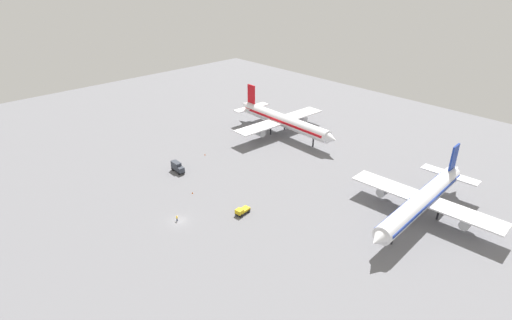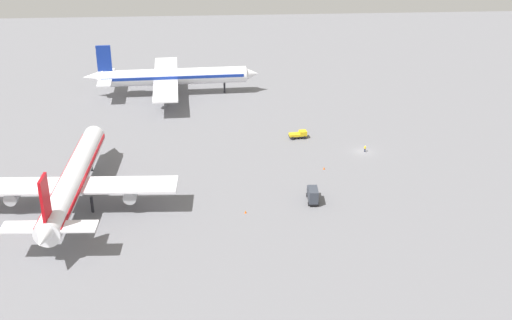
{
  "view_description": "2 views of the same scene",
  "coord_description": "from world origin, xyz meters",
  "px_view_note": "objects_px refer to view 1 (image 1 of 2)",
  "views": [
    {
      "loc": [
        80.8,
        -47.45,
        62.93
      ],
      "look_at": [
        -7.08,
        35.05,
        3.95
      ],
      "focal_mm": 28.7,
      "sensor_mm": 36.0,
      "label": 1
    },
    {
      "loc": [
        -147.96,
        35.24,
        68.22
      ],
      "look_at": [
        -15.55,
        26.98,
        5.77
      ],
      "focal_mm": 47.7,
      "sensor_mm": 36.0,
      "label": 2
    }
  ],
  "objects_px": {
    "airplane_taxiing": "(283,120)",
    "safety_cone_near_gate": "(192,193)",
    "airplane_at_gate": "(422,200)",
    "ground_crew_worker": "(177,218)",
    "pushback_tractor": "(242,211)",
    "safety_cone_mid_apron": "(205,154)",
    "catering_truck": "(177,167)"
  },
  "relations": [
    {
      "from": "catering_truck",
      "to": "safety_cone_mid_apron",
      "type": "bearing_deg",
      "value": 108.13
    },
    {
      "from": "airplane_taxiing",
      "to": "safety_cone_mid_apron",
      "type": "relative_size",
      "value": 88.32
    },
    {
      "from": "pushback_tractor",
      "to": "safety_cone_near_gate",
      "type": "relative_size",
      "value": 7.64
    },
    {
      "from": "airplane_taxiing",
      "to": "pushback_tractor",
      "type": "bearing_deg",
      "value": -55.35
    },
    {
      "from": "catering_truck",
      "to": "ground_crew_worker",
      "type": "xyz_separation_m",
      "value": [
        24.06,
        -16.09,
        -0.85
      ]
    },
    {
      "from": "airplane_at_gate",
      "to": "safety_cone_mid_apron",
      "type": "distance_m",
      "value": 74.33
    },
    {
      "from": "safety_cone_mid_apron",
      "to": "safety_cone_near_gate",
      "type": "bearing_deg",
      "value": -44.83
    },
    {
      "from": "ground_crew_worker",
      "to": "pushback_tractor",
      "type": "bearing_deg",
      "value": -36.36
    },
    {
      "from": "airplane_taxiing",
      "to": "safety_cone_near_gate",
      "type": "height_order",
      "value": "airplane_taxiing"
    },
    {
      "from": "ground_crew_worker",
      "to": "safety_cone_near_gate",
      "type": "distance_m",
      "value": 14.52
    },
    {
      "from": "airplane_taxiing",
      "to": "safety_cone_near_gate",
      "type": "xyz_separation_m",
      "value": [
        13.53,
        -53.65,
        -5.56
      ]
    },
    {
      "from": "airplane_at_gate",
      "to": "safety_cone_mid_apron",
      "type": "relative_size",
      "value": 85.42
    },
    {
      "from": "airplane_at_gate",
      "to": "ground_crew_worker",
      "type": "distance_m",
      "value": 65.58
    },
    {
      "from": "ground_crew_worker",
      "to": "safety_cone_near_gate",
      "type": "height_order",
      "value": "ground_crew_worker"
    },
    {
      "from": "airplane_at_gate",
      "to": "pushback_tractor",
      "type": "xyz_separation_m",
      "value": [
        -34.38,
        -33.65,
        -4.7
      ]
    },
    {
      "from": "catering_truck",
      "to": "safety_cone_mid_apron",
      "type": "height_order",
      "value": "catering_truck"
    },
    {
      "from": "airplane_taxiing",
      "to": "pushback_tractor",
      "type": "height_order",
      "value": "airplane_taxiing"
    },
    {
      "from": "catering_truck",
      "to": "safety_cone_near_gate",
      "type": "xyz_separation_m",
      "value": [
        15.02,
        -4.74,
        -1.4
      ]
    },
    {
      "from": "airplane_at_gate",
      "to": "safety_cone_near_gate",
      "type": "height_order",
      "value": "airplane_at_gate"
    },
    {
      "from": "airplane_at_gate",
      "to": "catering_truck",
      "type": "distance_m",
      "value": 75.31
    },
    {
      "from": "catering_truck",
      "to": "pushback_tractor",
      "type": "bearing_deg",
      "value": 0.37
    },
    {
      "from": "pushback_tractor",
      "to": "ground_crew_worker",
      "type": "bearing_deg",
      "value": -38.48
    },
    {
      "from": "airplane_at_gate",
      "to": "ground_crew_worker",
      "type": "bearing_deg",
      "value": -44.92
    },
    {
      "from": "airplane_at_gate",
      "to": "catering_truck",
      "type": "bearing_deg",
      "value": -67.31
    },
    {
      "from": "airplane_taxiing",
      "to": "catering_truck",
      "type": "height_order",
      "value": "airplane_taxiing"
    },
    {
      "from": "catering_truck",
      "to": "ground_crew_worker",
      "type": "relative_size",
      "value": 3.4
    },
    {
      "from": "safety_cone_near_gate",
      "to": "safety_cone_mid_apron",
      "type": "xyz_separation_m",
      "value": [
        -19.04,
        18.93,
        0.0
      ]
    },
    {
      "from": "airplane_at_gate",
      "to": "safety_cone_near_gate",
      "type": "xyz_separation_m",
      "value": [
        -52.79,
        -37.27,
        -5.37
      ]
    },
    {
      "from": "airplane_at_gate",
      "to": "ground_crew_worker",
      "type": "height_order",
      "value": "airplane_at_gate"
    },
    {
      "from": "airplane_taxiing",
      "to": "safety_cone_near_gate",
      "type": "relative_size",
      "value": 88.32
    },
    {
      "from": "safety_cone_near_gate",
      "to": "safety_cone_mid_apron",
      "type": "relative_size",
      "value": 1.0
    },
    {
      "from": "airplane_at_gate",
      "to": "pushback_tractor",
      "type": "height_order",
      "value": "airplane_at_gate"
    }
  ]
}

